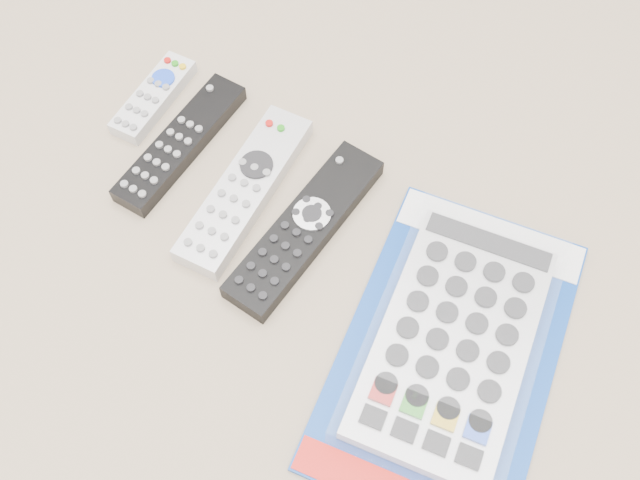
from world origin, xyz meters
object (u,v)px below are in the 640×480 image
Objects in this scene: remote_small_grey at (153,97)px; jumbo_remote_packaged at (454,341)px; remote_large_black at (305,228)px; remote_slim_black at (180,143)px; remote_silver_dvd at (245,189)px.

remote_small_grey is 0.37× the size of jumbo_remote_packaged.
remote_small_grey is at bearing 170.11° from remote_large_black.
remote_slim_black reaches higher than remote_small_grey.
jumbo_remote_packaged is (0.45, -0.08, 0.01)m from remote_small_grey.
remote_silver_dvd is 0.61× the size of jumbo_remote_packaged.
remote_slim_black is at bearing 162.74° from jumbo_remote_packaged.
remote_silver_dvd reaches higher than remote_small_grey.
remote_silver_dvd is 0.08m from remote_large_black.
remote_small_grey is 0.46m from jumbo_remote_packaged.
remote_small_grey is 0.59× the size of remote_large_black.
remote_small_grey is 0.60× the size of remote_silver_dvd.
remote_slim_black is 0.38m from jumbo_remote_packaged.
jumbo_remote_packaged reaches higher than remote_small_grey.
remote_small_grey is 0.26m from remote_large_black.
jumbo_remote_packaged reaches higher than remote_slim_black.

